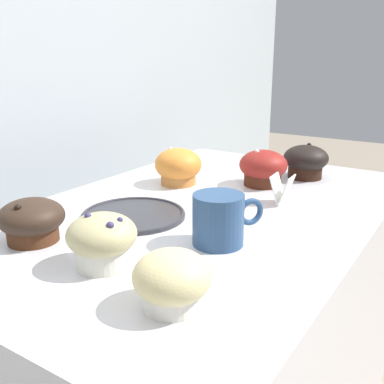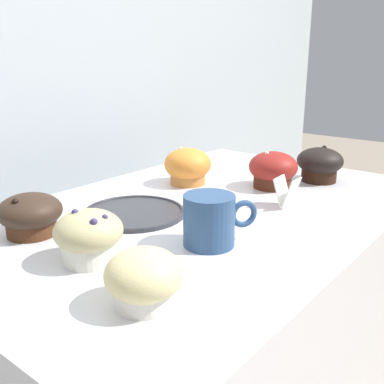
{
  "view_description": "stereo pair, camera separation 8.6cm",
  "coord_description": "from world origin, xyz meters",
  "px_view_note": "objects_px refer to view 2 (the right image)",
  "views": [
    {
      "loc": [
        -0.73,
        -0.45,
        1.21
      ],
      "look_at": [
        -0.05,
        -0.0,
        0.96
      ],
      "focal_mm": 42.0,
      "sensor_mm": 36.0,
      "label": 1
    },
    {
      "loc": [
        -0.68,
        -0.52,
        1.21
      ],
      "look_at": [
        -0.05,
        -0.0,
        0.96
      ],
      "focal_mm": 42.0,
      "sensor_mm": 36.0,
      "label": 2
    }
  ],
  "objects_px": {
    "muffin_front_left": "(30,214)",
    "coffee_cup": "(210,219)",
    "serving_plate": "(134,212)",
    "muffin_back_center": "(89,236)",
    "muffin_back_left": "(144,279)",
    "muffin_front_right": "(273,170)",
    "muffin_front_center": "(320,164)",
    "muffin_back_right": "(188,167)"
  },
  "relations": [
    {
      "from": "muffin_back_center",
      "to": "serving_plate",
      "type": "distance_m",
      "value": 0.21
    },
    {
      "from": "muffin_front_center",
      "to": "muffin_back_left",
      "type": "relative_size",
      "value": 1.13
    },
    {
      "from": "muffin_front_right",
      "to": "coffee_cup",
      "type": "distance_m",
      "value": 0.36
    },
    {
      "from": "muffin_front_left",
      "to": "muffin_back_right",
      "type": "bearing_deg",
      "value": -0.88
    },
    {
      "from": "muffin_front_center",
      "to": "muffin_back_right",
      "type": "bearing_deg",
      "value": 133.16
    },
    {
      "from": "muffin_back_left",
      "to": "muffin_front_right",
      "type": "distance_m",
      "value": 0.57
    },
    {
      "from": "coffee_cup",
      "to": "serving_plate",
      "type": "height_order",
      "value": "coffee_cup"
    },
    {
      "from": "coffee_cup",
      "to": "serving_plate",
      "type": "distance_m",
      "value": 0.2
    },
    {
      "from": "muffin_front_center",
      "to": "muffin_back_center",
      "type": "bearing_deg",
      "value": 172.99
    },
    {
      "from": "muffin_back_center",
      "to": "muffin_front_right",
      "type": "bearing_deg",
      "value": -1.95
    },
    {
      "from": "muffin_front_center",
      "to": "muffin_back_right",
      "type": "distance_m",
      "value": 0.32
    },
    {
      "from": "muffin_back_right",
      "to": "muffin_back_center",
      "type": "height_order",
      "value": "muffin_back_right"
    },
    {
      "from": "muffin_back_center",
      "to": "coffee_cup",
      "type": "xyz_separation_m",
      "value": [
        0.16,
        -0.1,
        0.0
      ]
    },
    {
      "from": "muffin_front_left",
      "to": "coffee_cup",
      "type": "xyz_separation_m",
      "value": [
        0.16,
        -0.26,
        0.01
      ]
    },
    {
      "from": "muffin_front_center",
      "to": "muffin_back_right",
      "type": "xyz_separation_m",
      "value": [
        -0.22,
        0.23,
        -0.0
      ]
    },
    {
      "from": "muffin_front_right",
      "to": "serving_plate",
      "type": "height_order",
      "value": "muffin_front_right"
    },
    {
      "from": "muffin_back_center",
      "to": "muffin_front_left",
      "type": "bearing_deg",
      "value": 88.63
    },
    {
      "from": "muffin_back_center",
      "to": "muffin_front_center",
      "type": "bearing_deg",
      "value": -7.01
    },
    {
      "from": "muffin_front_right",
      "to": "serving_plate",
      "type": "bearing_deg",
      "value": 160.89
    },
    {
      "from": "muffin_front_center",
      "to": "muffin_front_right",
      "type": "height_order",
      "value": "muffin_front_right"
    },
    {
      "from": "serving_plate",
      "to": "muffin_back_center",
      "type": "bearing_deg",
      "value": -151.94
    },
    {
      "from": "muffin_back_left",
      "to": "muffin_front_left",
      "type": "height_order",
      "value": "same"
    },
    {
      "from": "muffin_back_left",
      "to": "muffin_front_right",
      "type": "bearing_deg",
      "value": 13.46
    },
    {
      "from": "muffin_front_center",
      "to": "muffin_back_right",
      "type": "relative_size",
      "value": 0.99
    },
    {
      "from": "coffee_cup",
      "to": "muffin_front_center",
      "type": "bearing_deg",
      "value": 2.87
    },
    {
      "from": "muffin_front_left",
      "to": "muffin_back_center",
      "type": "xyz_separation_m",
      "value": [
        -0.0,
        -0.16,
        0.0
      ]
    },
    {
      "from": "muffin_back_left",
      "to": "serving_plate",
      "type": "bearing_deg",
      "value": 48.45
    },
    {
      "from": "muffin_front_left",
      "to": "muffin_front_right",
      "type": "xyz_separation_m",
      "value": [
        0.51,
        -0.18,
        0.01
      ]
    },
    {
      "from": "muffin_front_left",
      "to": "coffee_cup",
      "type": "relative_size",
      "value": 0.94
    },
    {
      "from": "muffin_back_left",
      "to": "muffin_front_left",
      "type": "xyz_separation_m",
      "value": [
        0.04,
        0.31,
        0.0
      ]
    },
    {
      "from": "muffin_front_left",
      "to": "serving_plate",
      "type": "relative_size",
      "value": 0.55
    },
    {
      "from": "muffin_back_left",
      "to": "coffee_cup",
      "type": "height_order",
      "value": "coffee_cup"
    },
    {
      "from": "muffin_back_right",
      "to": "serving_plate",
      "type": "relative_size",
      "value": 0.56
    },
    {
      "from": "muffin_front_center",
      "to": "muffin_front_left",
      "type": "relative_size",
      "value": 1.01
    },
    {
      "from": "muffin_back_right",
      "to": "muffin_front_right",
      "type": "distance_m",
      "value": 0.2
    },
    {
      "from": "muffin_back_left",
      "to": "muffin_back_right",
      "type": "height_order",
      "value": "muffin_back_right"
    },
    {
      "from": "muffin_back_center",
      "to": "coffee_cup",
      "type": "height_order",
      "value": "coffee_cup"
    },
    {
      "from": "muffin_front_center",
      "to": "muffin_front_right",
      "type": "bearing_deg",
      "value": 153.14
    },
    {
      "from": "muffin_front_center",
      "to": "muffin_back_center",
      "type": "relative_size",
      "value": 1.08
    },
    {
      "from": "muffin_front_center",
      "to": "serving_plate",
      "type": "xyz_separation_m",
      "value": [
        -0.45,
        0.18,
        -0.04
      ]
    },
    {
      "from": "muffin_front_center",
      "to": "muffin_back_center",
      "type": "height_order",
      "value": "same"
    },
    {
      "from": "muffin_front_left",
      "to": "muffin_front_right",
      "type": "relative_size",
      "value": 0.97
    }
  ]
}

